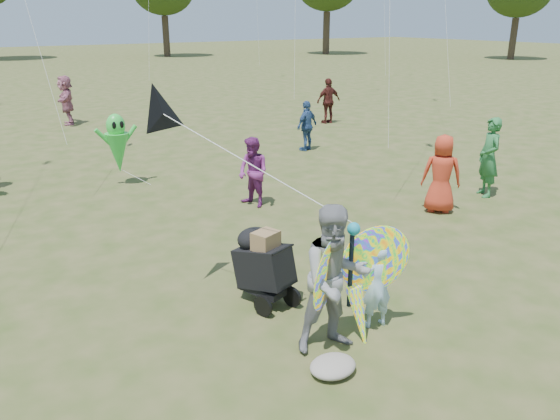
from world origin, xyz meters
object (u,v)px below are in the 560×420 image
object	(u,v)px
adult_man	(335,279)
crowd_h	(328,101)
crowd_c	(307,126)
butterfly_kite	(354,282)
crowd_a	(442,174)
child_girl	(377,286)
crowd_j	(66,100)
crowd_e	(253,172)
jogging_stroller	(262,261)
alien_kite	(118,146)
crowd_f	(489,157)

from	to	relation	value
adult_man	crowd_h	size ratio (longest dim) A/B	1.09
crowd_c	adult_man	bearing A→B (deg)	38.77
adult_man	butterfly_kite	bearing A→B (deg)	17.31
crowd_a	child_girl	bearing A→B (deg)	76.70
crowd_c	crowd_j	world-z (taller)	crowd_j
crowd_e	jogging_stroller	xyz separation A→B (m)	(-2.04, -3.66, -0.14)
crowd_c	crowd_e	world-z (taller)	crowd_c
crowd_j	crowd_e	bearing A→B (deg)	19.37
butterfly_kite	alien_kite	xyz separation A→B (m)	(-0.27, 8.26, 0.18)
crowd_c	butterfly_kite	world-z (taller)	butterfly_kite
crowd_f	crowd_j	distance (m)	15.51
crowd_j	butterfly_kite	distance (m)	17.24
crowd_h	butterfly_kite	distance (m)	14.97
crowd_c	alien_kite	world-z (taller)	alien_kite
crowd_c	crowd_f	size ratio (longest dim) A/B	0.84
crowd_h	crowd_j	xyz separation A→B (m)	(-8.39, 5.29, 0.06)
adult_man	crowd_f	distance (m)	7.31
crowd_c	jogging_stroller	xyz separation A→B (m)	(-6.09, -7.26, -0.14)
adult_man	crowd_c	size ratio (longest dim) A/B	1.23
crowd_j	crowd_f	bearing A→B (deg)	36.57
butterfly_kite	alien_kite	world-z (taller)	alien_kite
adult_man	crowd_c	bearing A→B (deg)	69.42
adult_man	crowd_e	xyz separation A→B (m)	(1.95, 5.15, -0.18)
alien_kite	crowd_h	bearing A→B (deg)	21.58
crowd_e	butterfly_kite	size ratio (longest dim) A/B	0.85
crowd_e	adult_man	bearing A→B (deg)	-32.67
crowd_j	butterfly_kite	xyz separation A→B (m)	(-0.65, -17.23, -0.12)
crowd_h	jogging_stroller	size ratio (longest dim) A/B	1.51
crowd_f	crowd_a	bearing A→B (deg)	-57.45
crowd_e	crowd_h	distance (m)	10.06
crowd_j	alien_kite	world-z (taller)	crowd_j
crowd_e	jogging_stroller	world-z (taller)	crowd_e
crowd_e	butterfly_kite	xyz separation A→B (m)	(-1.62, -5.13, 0.04)
adult_man	crowd_e	bearing A→B (deg)	83.15
crowd_f	crowd_j	size ratio (longest dim) A/B	0.98
adult_man	crowd_j	size ratio (longest dim) A/B	1.02
crowd_a	butterfly_kite	size ratio (longest dim) A/B	0.92
crowd_e	crowd_c	bearing A→B (deg)	119.63
crowd_e	crowd_f	bearing A→B (deg)	52.28
crowd_j	alien_kite	xyz separation A→B (m)	(-0.92, -8.97, 0.06)
crowd_h	crowd_a	bearing A→B (deg)	70.38
crowd_a	crowd_e	world-z (taller)	crowd_a
crowd_f	butterfly_kite	world-z (taller)	crowd_f
jogging_stroller	adult_man	bearing A→B (deg)	-104.15
crowd_c	jogging_stroller	bearing A→B (deg)	33.18
butterfly_kite	alien_kite	bearing A→B (deg)	91.90
crowd_a	butterfly_kite	bearing A→B (deg)	74.80
crowd_j	alien_kite	bearing A→B (deg)	8.93
child_girl	crowd_a	size ratio (longest dim) A/B	0.71
crowd_j	jogging_stroller	world-z (taller)	crowd_j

